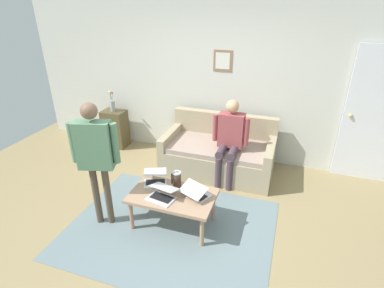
% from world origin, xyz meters
% --- Properties ---
extents(ground_plane, '(7.68, 7.68, 0.00)m').
position_xyz_m(ground_plane, '(0.00, 0.00, 0.00)').
color(ground_plane, '#937F56').
extents(area_rug, '(2.49, 1.92, 0.01)m').
position_xyz_m(area_rug, '(0.01, -0.01, 0.00)').
color(area_rug, slate).
rests_on(area_rug, ground_plane).
extents(back_wall, '(7.04, 0.11, 2.70)m').
position_xyz_m(back_wall, '(-0.00, -2.20, 1.35)').
color(back_wall, silver).
rests_on(back_wall, ground_plane).
extents(interior_door, '(0.82, 0.09, 2.05)m').
position_xyz_m(interior_door, '(-2.37, -2.11, 1.02)').
color(interior_door, silver).
rests_on(interior_door, ground_plane).
extents(couch, '(1.74, 0.93, 0.88)m').
position_xyz_m(couch, '(-0.20, -1.60, 0.30)').
color(couch, tan).
rests_on(couch, ground_plane).
extents(coffee_table, '(1.03, 0.62, 0.45)m').
position_xyz_m(coffee_table, '(0.01, -0.11, 0.40)').
color(coffee_table, tan).
rests_on(coffee_table, ground_plane).
extents(laptop_left, '(0.39, 0.41, 0.12)m').
position_xyz_m(laptop_left, '(0.32, -0.30, 0.50)').
color(laptop_left, silver).
rests_on(laptop_left, coffee_table).
extents(laptop_center, '(0.37, 0.36, 0.15)m').
position_xyz_m(laptop_center, '(0.10, -0.01, 0.50)').
color(laptop_center, silver).
rests_on(laptop_center, coffee_table).
extents(laptop_right, '(0.40, 0.39, 0.16)m').
position_xyz_m(laptop_right, '(-0.26, -0.19, 0.49)').
color(laptop_right, silver).
rests_on(laptop_right, coffee_table).
extents(french_press, '(0.13, 0.11, 0.25)m').
position_xyz_m(french_press, '(0.01, -0.27, 0.56)').
color(french_press, '#4C3323').
rests_on(french_press, coffee_table).
extents(side_shelf, '(0.42, 0.32, 0.71)m').
position_xyz_m(side_shelf, '(1.88, -1.86, 0.35)').
color(side_shelf, brown).
rests_on(side_shelf, ground_plane).
extents(flower_vase, '(0.09, 0.10, 0.39)m').
position_xyz_m(flower_vase, '(1.89, -1.86, 0.83)').
color(flower_vase, '#A2A4A7').
rests_on(flower_vase, side_shelf).
extents(person_standing, '(0.57, 0.28, 1.60)m').
position_xyz_m(person_standing, '(0.85, 0.12, 1.03)').
color(person_standing, brown).
rests_on(person_standing, ground_plane).
extents(person_seated, '(0.55, 0.51, 1.28)m').
position_xyz_m(person_seated, '(-0.41, -1.37, 0.73)').
color(person_seated, '#483740').
rests_on(person_seated, ground_plane).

